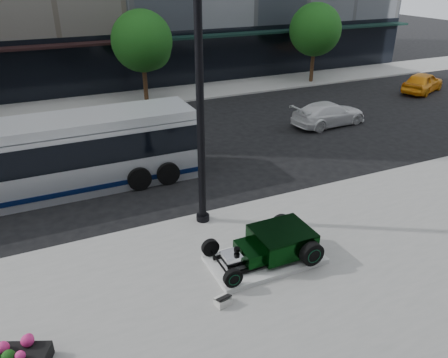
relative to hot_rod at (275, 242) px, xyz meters
name	(u,v)px	position (x,y,z in m)	size (l,w,h in m)	color
ground	(209,186)	(0.16, 5.47, -0.70)	(120.00, 120.00, 0.00)	black
sidewalk_far	(128,99)	(0.16, 19.47, -0.64)	(70.00, 4.00, 0.12)	gray
street_trees	(144,43)	(1.31, 18.55, 3.07)	(29.80, 3.80, 5.70)	black
display_plinth	(265,259)	(-0.33, 0.00, -0.50)	(3.40, 1.80, 0.15)	silver
hot_rod	(275,242)	(0.00, 0.00, 0.00)	(3.22, 2.00, 0.81)	black
info_plaque	(223,301)	(-2.26, -1.17, -0.45)	(0.45, 0.37, 0.31)	silver
lamppost	(200,114)	(-1.13, 2.98, 3.27)	(0.46, 0.46, 8.31)	black
transit_bus	(42,158)	(-5.86, 7.71, 0.79)	(12.12, 2.88, 2.92)	silver
white_sedan	(329,114)	(9.30, 9.79, -0.05)	(1.82, 4.48, 1.30)	white
yellow_taxi	(423,82)	(19.70, 12.83, 0.02)	(1.68, 4.19, 1.43)	orange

